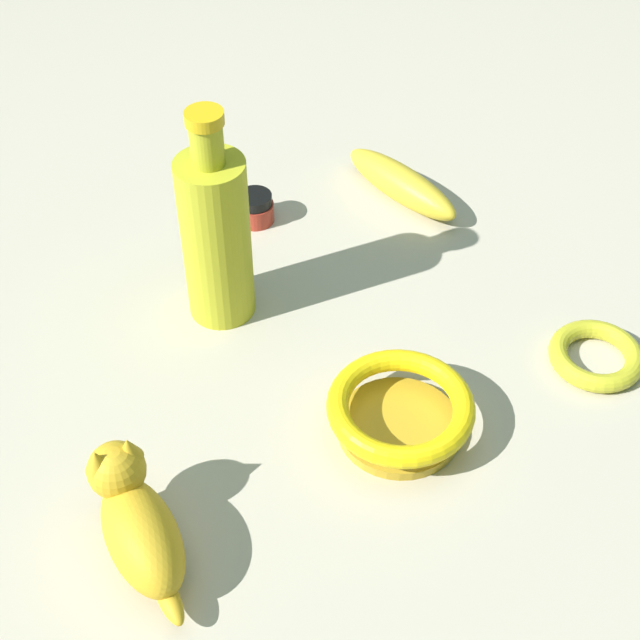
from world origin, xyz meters
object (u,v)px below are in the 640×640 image
(bowl, at_px, (397,414))
(bangle, at_px, (596,356))
(bottle_tall, at_px, (216,235))
(nail_polish_jar, at_px, (255,208))
(cat_figurine, at_px, (137,521))
(banana, at_px, (401,184))

(bowl, height_order, bangle, bowl)
(bottle_tall, bearing_deg, nail_polish_jar, -142.93)
(bowl, xyz_separation_m, bottle_tall, (0.01, -0.24, 0.07))
(bowl, height_order, nail_polish_jar, bowl)
(bowl, height_order, cat_figurine, cat_figurine)
(bowl, height_order, banana, bowl)
(bottle_tall, relative_size, bangle, 2.54)
(bottle_tall, distance_m, cat_figurine, 0.29)
(bangle, bearing_deg, bottle_tall, -54.24)
(bottle_tall, xyz_separation_m, cat_figurine, (0.23, 0.18, -0.06))
(bangle, relative_size, cat_figurine, 0.61)
(banana, height_order, bangle, banana)
(bangle, xyz_separation_m, cat_figurine, (0.44, -0.13, 0.03))
(bottle_tall, height_order, nail_polish_jar, bottle_tall)
(bowl, relative_size, cat_figurine, 0.89)
(bowl, relative_size, bangle, 1.45)
(cat_figurine, bearing_deg, bowl, 166.90)
(bowl, xyz_separation_m, bangle, (-0.21, 0.07, -0.02))
(bowl, xyz_separation_m, banana, (-0.26, -0.24, -0.01))
(banana, xyz_separation_m, nail_polish_jar, (0.15, -0.08, -0.00))
(bowl, bearing_deg, cat_figurine, -13.10)
(bottle_tall, height_order, cat_figurine, bottle_tall)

